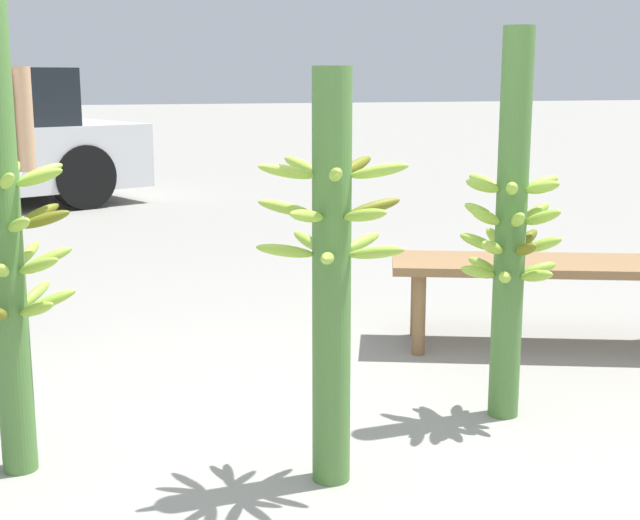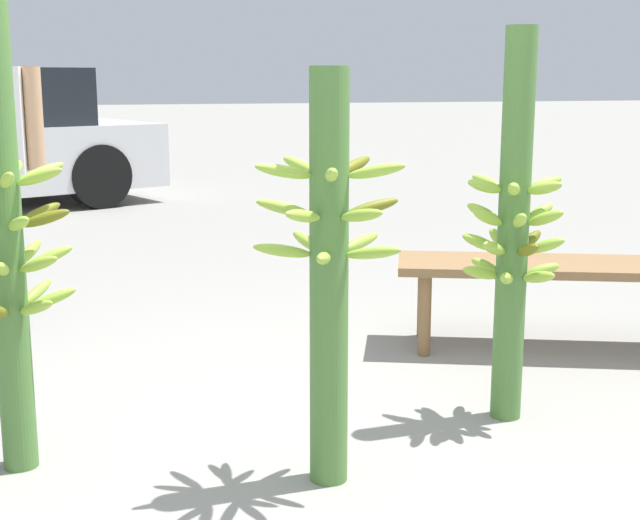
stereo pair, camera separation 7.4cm
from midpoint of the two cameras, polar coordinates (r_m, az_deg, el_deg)
The scene contains 5 objects.
ground_plane at distance 2.84m, azimuth 0.18°, elevation -14.88°, with size 80.00×80.00×0.00m, color gray.
banana_stalk_left at distance 2.96m, azimuth -18.86°, elevation 1.89°, with size 0.43×0.43×1.62m.
banana_stalk_center at distance 2.73m, azimuth 1.36°, elevation -0.70°, with size 0.47×0.47×1.30m.
banana_stalk_right at distance 3.33m, azimuth 12.89°, elevation 1.93°, with size 0.39×0.38×1.45m.
market_bench at distance 4.30m, azimuth 14.84°, elevation -0.90°, with size 1.45×0.91×0.42m.
Camera 2 is at (-0.66, -2.45, 1.27)m, focal length 50.00 mm.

